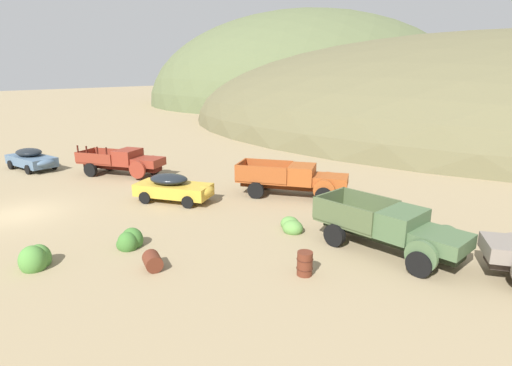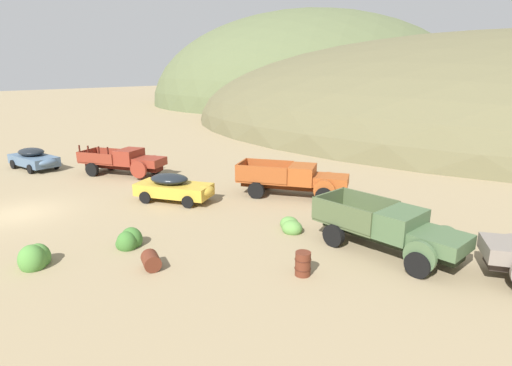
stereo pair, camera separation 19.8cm
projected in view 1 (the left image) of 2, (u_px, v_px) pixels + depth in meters
name	position (u px, v px, depth m)	size (l,w,h in m)	color
ground_plane	(19.00, 214.00, 21.24)	(300.00, 300.00, 0.00)	#998460
hill_far_right	(309.00, 101.00, 102.35)	(73.92, 78.86, 42.29)	#56603D
hill_distant	(482.00, 120.00, 63.40)	(90.01, 83.02, 25.49)	brown
car_chalk_blue	(32.00, 159.00, 30.81)	(4.66, 2.26, 1.57)	slate
truck_rust_red	(127.00, 162.00, 28.96)	(6.49, 3.58, 2.16)	#42140D
car_faded_yellow	(175.00, 188.00, 23.19)	(4.78, 2.87, 1.57)	gold
truck_oxide_orange	(299.00, 180.00, 24.06)	(6.68, 3.85, 1.91)	#51220D
truck_weathered_green	(398.00, 231.00, 16.35)	(6.37, 3.54, 1.91)	#232B1B
oil_drum_spare	(153.00, 261.00, 15.28)	(1.04, 0.98, 0.64)	#5B2819
oil_drum_by_truck	(305.00, 263.00, 14.82)	(0.61, 0.61, 0.89)	#5B2819
bush_front_right	(129.00, 242.00, 17.21)	(1.02, 1.17, 1.01)	#3D702D
bush_front_left	(35.00, 259.00, 15.51)	(1.40, 1.23, 1.16)	#4C8438
bush_lone_scrub	(291.00, 226.00, 19.10)	(1.33, 1.26, 0.72)	#5B8E42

